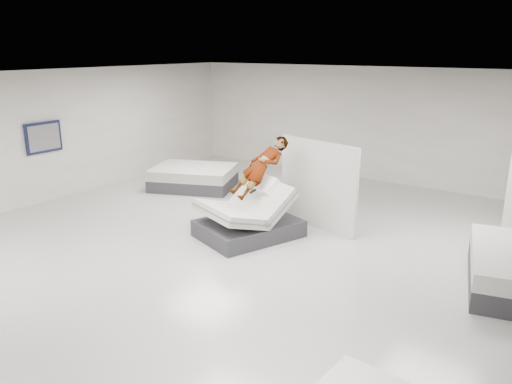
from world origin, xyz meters
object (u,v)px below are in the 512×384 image
(hero_bed, at_px, (248,219))
(person, at_px, (261,178))
(wall_poster, at_px, (44,137))
(divider_panel, at_px, (318,185))
(remote, at_px, (253,191))
(flat_bed_left_far, at_px, (194,177))

(hero_bed, bearing_deg, person, 69.51)
(hero_bed, relative_size, person, 1.48)
(wall_poster, bearing_deg, divider_panel, 18.12)
(remote, height_order, wall_poster, wall_poster)
(remote, distance_m, wall_poster, 5.78)
(divider_panel, distance_m, wall_poster, 6.76)
(hero_bed, height_order, remote, hero_bed)
(remote, xyz_separation_m, wall_poster, (-5.71, -0.69, 0.59))
(hero_bed, height_order, wall_poster, wall_poster)
(hero_bed, distance_m, person, 0.87)
(hero_bed, relative_size, remote, 16.31)
(hero_bed, xyz_separation_m, flat_bed_left_far, (-3.33, 2.13, -0.08))
(hero_bed, relative_size, divider_panel, 1.11)
(person, bearing_deg, divider_panel, 72.93)
(hero_bed, relative_size, flat_bed_left_far, 0.89)
(flat_bed_left_far, bearing_deg, wall_poster, -126.68)
(hero_bed, distance_m, flat_bed_left_far, 3.96)
(divider_panel, xyz_separation_m, wall_poster, (-6.39, -2.09, 0.67))
(hero_bed, bearing_deg, divider_panel, 55.87)
(person, bearing_deg, flat_bed_left_far, 172.53)
(wall_poster, bearing_deg, hero_bed, 8.24)
(person, height_order, wall_poster, wall_poster)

